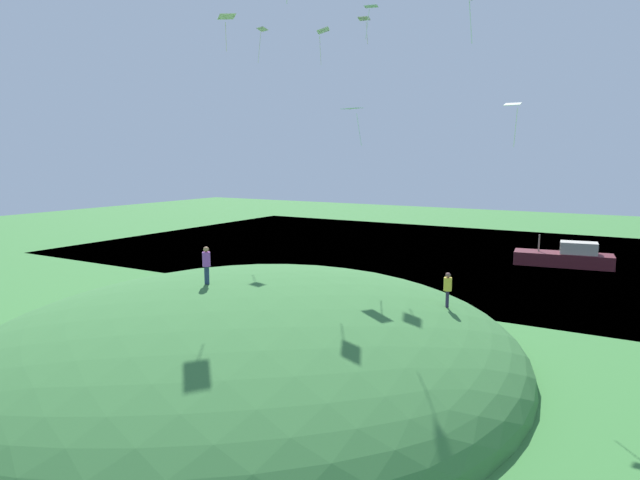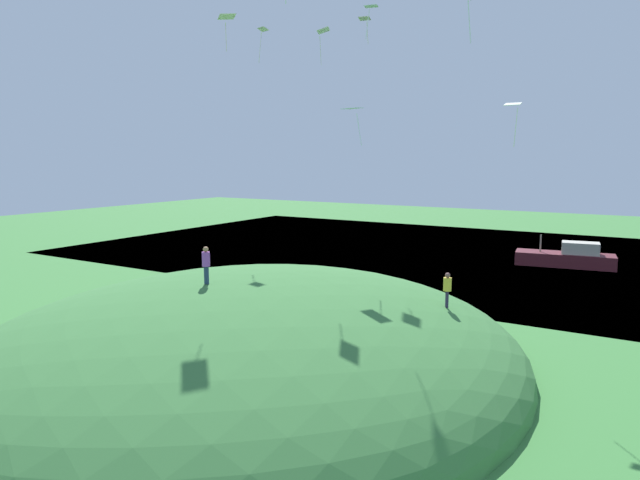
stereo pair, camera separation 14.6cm
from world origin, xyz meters
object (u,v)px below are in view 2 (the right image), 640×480
person_watching_kites (206,260)px  kite_2 (262,33)px  person_walking_path (447,286)px  kite_6 (513,108)px  kite_5 (353,110)px  kite_0 (323,32)px  kite_1 (365,20)px  kite_4 (371,9)px  boat_on_lake (567,257)px  mooring_post (389,297)px  kite_9 (227,18)px

person_watching_kites → kite_2: bearing=114.0°
person_walking_path → kite_6: bearing=128.0°
kite_2 → kite_5: 11.45m
kite_0 → person_walking_path: bearing=73.8°
kite_5 → kite_6: (-1.84, 7.94, -0.09)m
kite_0 → kite_1: size_ratio=1.17×
kite_2 → kite_1: bearing=105.5°
kite_4 → boat_on_lake: bearing=164.5°
person_watching_kites → boat_on_lake: bearing=71.6°
mooring_post → boat_on_lake: bearing=158.0°
boat_on_lake → kite_9: bearing=-120.5°
kite_2 → kite_5: (4.11, 9.00, -5.75)m
kite_1 → kite_9: size_ratio=0.90×
kite_6 → mooring_post: bearing=-118.6°
boat_on_lake → person_walking_path: (29.57, -1.59, 3.04)m
person_watching_kites → kite_9: (-4.22, -1.99, 11.81)m
kite_9 → person_walking_path: bearing=97.6°
kite_1 → kite_6: 12.71m
person_walking_path → boat_on_lake: bearing=146.6°
kite_5 → mooring_post: kite_5 is taller
person_watching_kites → kite_4: 15.88m
kite_5 → kite_6: kite_6 is taller
kite_0 → kite_6: 10.87m
kite_0 → kite_6: size_ratio=0.88×
person_watching_kites → kite_0: size_ratio=0.92×
person_watching_kites → kite_6: (-9.97, 11.26, 7.13)m
kite_5 → kite_6: bearing=103.0°
person_watching_kites → kite_1: bearing=85.1°
kite_1 → kite_4: size_ratio=0.95×
kite_5 → mooring_post: bearing=-175.5°
kite_9 → mooring_post: kite_9 is taller
person_walking_path → kite_9: size_ratio=0.90×
mooring_post → kite_9: bearing=-24.8°
kite_9 → kite_6: bearing=113.5°
kite_4 → mooring_post: size_ratio=1.64×
person_watching_kites → person_walking_path: (-5.77, 9.59, -1.20)m
person_watching_kites → kite_4: bearing=65.7°
person_watching_kites → kite_9: size_ratio=0.96×
kite_2 → kite_6: size_ratio=1.04×
kite_6 → kite_9: bearing=-66.5°
kite_1 → kite_2: (1.85, -6.68, -0.40)m
person_walking_path → kite_1: size_ratio=1.00×
kite_0 → kite_6: bearing=100.5°
kite_5 → person_walking_path: bearing=69.4°
kite_0 → mooring_post: size_ratio=1.83×
kite_6 → mooring_post: (-4.62, -8.46, -11.65)m
kite_0 → kite_9: kite_9 is taller
boat_on_lake → kite_5: kite_5 is taller
kite_1 → kite_5: 8.87m
kite_4 → kite_5: bearing=-34.1°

